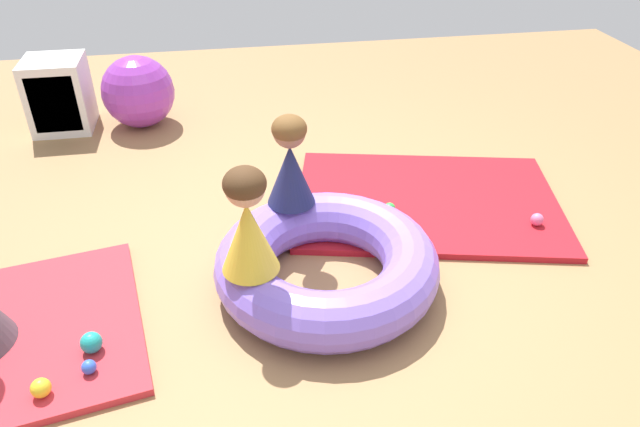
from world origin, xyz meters
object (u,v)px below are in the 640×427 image
Objects in this scene: play_ball_teal at (91,342)px; exercise_ball_large at (138,92)px; child_in_navy at (290,162)px; play_ball_pink at (537,220)px; play_ball_green at (390,208)px; play_ball_blue at (89,367)px; storage_cube at (59,96)px; inflatable_cushion at (327,263)px; child_in_yellow at (248,222)px; play_ball_yellow at (41,388)px.

play_ball_teal is 2.57m from exercise_ball_large.
child_in_navy reaches higher than play_ball_pink.
play_ball_green is 0.13× the size of exercise_ball_large.
child_in_navy is 2.10m from exercise_ball_large.
play_ball_blue is at bearing -148.21° from play_ball_green.
storage_cube is (-0.58, 2.72, 0.21)m from play_ball_blue.
play_ball_pink is 0.14× the size of storage_cube.
inflatable_cushion is 1.18m from play_ball_teal.
child_in_yellow is 0.89m from play_ball_teal.
storage_cube is (-1.31, 2.42, -0.27)m from child_in_yellow.
child_in_yellow is at bearing -165.73° from play_ball_pink.
play_ball_yellow reaches higher than play_ball_green.
play_ball_green is (0.89, 0.71, -0.47)m from child_in_yellow.
play_ball_green is 0.85× the size of play_ball_yellow.
play_ball_blue is (0.18, 0.09, -0.01)m from play_ball_yellow.
storage_cube reaches higher than play_ball_teal.
exercise_ball_large reaches higher than play_ball_blue.
play_ball_yellow is at bearing 29.88° from child_in_yellow.
child_in_navy is 1.31m from play_ball_teal.
inflatable_cushion is 16.32× the size of play_ball_green.
child_in_navy is at bearing -108.82° from child_in_yellow.
play_ball_blue is at bearing -78.02° from storage_cube.
child_in_navy is at bearing 35.38° from play_ball_teal.
child_in_navy is (-0.13, 0.40, 0.39)m from inflatable_cushion.
child_in_yellow reaches higher than play_ball_yellow.
play_ball_teal is 1.85m from play_ball_green.
storage_cube reaches higher than inflatable_cushion.
play_ball_pink is 0.91× the size of play_ball_yellow.
play_ball_teal is at bearing -166.29° from play_ball_pink.
play_ball_yellow reaches higher than play_ball_pink.
play_ball_yellow reaches higher than play_ball_blue.
play_ball_pink is at bearing -33.30° from storage_cube.
storage_cube is at bearing 177.31° from exercise_ball_large.
play_ball_teal is at bearing -164.45° from inflatable_cushion.
play_ball_blue is (-1.00, -0.85, -0.47)m from child_in_navy.
storage_cube is at bearing 159.23° from child_in_navy.
play_ball_pink is at bearing 12.11° from inflatable_cushion.
exercise_ball_large reaches higher than play_ball_pink.
storage_cube reaches higher than play_ball_yellow.
inflatable_cushion is 2.84m from storage_cube.
exercise_ball_large is (-0.71, 2.39, -0.27)m from child_in_yellow.
exercise_ball_large is (0.20, 2.78, 0.20)m from play_ball_yellow.
inflatable_cushion is at bearing -131.52° from play_ball_green.
child_in_navy is 0.96× the size of child_in_yellow.
child_in_navy is 0.79m from play_ball_green.
play_ball_teal is 2.66m from storage_cube.
play_ball_blue is 0.12× the size of storage_cube.
inflatable_cushion is 2.17× the size of child_in_yellow.
play_ball_green is at bearing 31.44° from play_ball_yellow.
play_ball_yellow is (-0.91, -0.39, -0.47)m from child_in_yellow.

